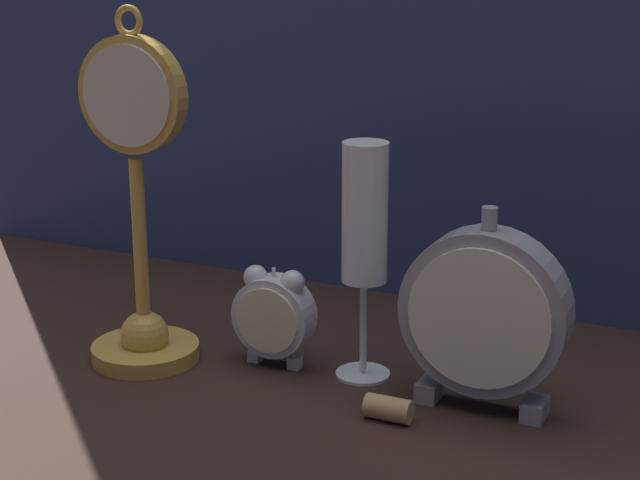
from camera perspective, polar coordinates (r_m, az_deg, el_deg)
name	(u,v)px	position (r m, az deg, el deg)	size (l,w,h in m)	color
ground_plane	(283,402)	(1.00, -1.97, -8.64)	(4.00, 4.00, 0.00)	black
pocket_watch_on_stand	(139,233)	(1.06, -9.62, 0.40)	(0.11, 0.11, 0.35)	gold
alarm_clock_twin_bell	(274,312)	(1.05, -2.48, -3.87)	(0.08, 0.03, 0.10)	silver
mantel_clock_silver	(485,314)	(0.96, 8.77, -3.92)	(0.15, 0.04, 0.19)	gray
champagne_flute	(365,229)	(1.00, 2.39, 0.61)	(0.05, 0.05, 0.23)	silver
wine_cork	(388,409)	(0.96, 3.67, -8.96)	(0.02, 0.02, 0.04)	tan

